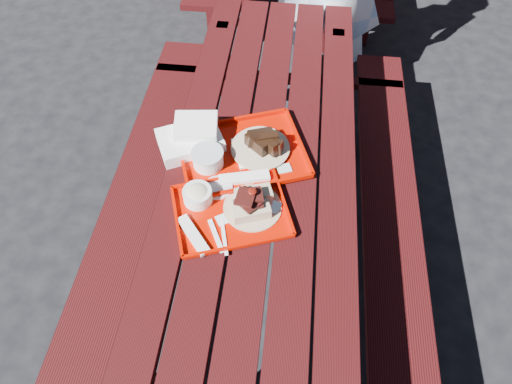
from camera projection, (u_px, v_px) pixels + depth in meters
The scene contains 5 objects.
ground at pixel (259, 263), 2.37m from camera, with size 60.00×60.00×0.00m, color black.
picnic_table_near at pixel (260, 200), 1.92m from camera, with size 1.41×2.40×0.75m.
near_tray at pixel (230, 204), 1.64m from camera, with size 0.48×0.43×0.13m.
far_tray at pixel (240, 153), 1.80m from camera, with size 0.58×0.52×0.08m.
white_cloth at pixel (192, 137), 1.83m from camera, with size 0.30×0.27×0.10m.
Camera 1 is at (0.11, -1.12, 2.12)m, focal length 32.00 mm.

